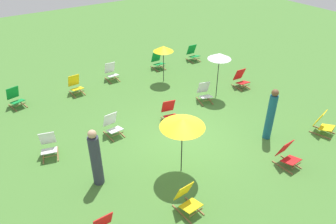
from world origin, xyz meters
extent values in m
plane|color=#477A33|center=(0.00, 0.00, 0.00)|extent=(40.00, 40.00, 0.00)
cube|color=olive|center=(-2.20, 1.64, 0.02)|extent=(0.08, 0.76, 0.04)
cube|color=olive|center=(-1.76, 1.67, 0.02)|extent=(0.08, 0.76, 0.04)
cube|color=white|center=(-1.98, 1.55, 0.27)|extent=(0.51, 0.46, 0.13)
cube|color=white|center=(-2.00, 1.85, 0.55)|extent=(0.49, 0.28, 0.57)
cylinder|color=olive|center=(-1.97, 1.35, 0.20)|extent=(0.44, 0.06, 0.03)
cube|color=olive|center=(1.57, -2.78, 0.02)|extent=(0.07, 0.76, 0.04)
cube|color=olive|center=(2.01, -2.76, 0.02)|extent=(0.07, 0.76, 0.04)
cube|color=red|center=(1.80, -2.87, 0.27)|extent=(0.50, 0.45, 0.13)
cube|color=red|center=(1.78, -2.57, 0.55)|extent=(0.49, 0.27, 0.57)
cylinder|color=olive|center=(1.81, -3.07, 0.20)|extent=(0.44, 0.05, 0.03)
cube|color=red|center=(-3.97, -2.04, 0.55)|extent=(0.49, 0.26, 0.57)
cube|color=olive|center=(4.04, -2.39, 0.02)|extent=(0.26, 0.74, 0.04)
cube|color=olive|center=(4.46, -2.26, 0.02)|extent=(0.26, 0.74, 0.04)
cube|color=yellow|center=(4.27, -2.42, 0.27)|extent=(0.59, 0.56, 0.13)
cube|color=yellow|center=(4.19, -2.14, 0.55)|extent=(0.53, 0.38, 0.57)
cylinder|color=olive|center=(4.33, -2.62, 0.20)|extent=(0.43, 0.16, 0.03)
cube|color=olive|center=(4.12, 1.84, 0.02)|extent=(0.09, 0.76, 0.04)
cube|color=olive|center=(4.56, 1.81, 0.02)|extent=(0.09, 0.76, 0.04)
cube|color=red|center=(4.34, 1.72, 0.27)|extent=(0.51, 0.47, 0.13)
cube|color=red|center=(4.36, 2.02, 0.55)|extent=(0.50, 0.28, 0.57)
cylinder|color=olive|center=(4.32, 1.52, 0.20)|extent=(0.44, 0.06, 0.03)
cube|color=olive|center=(1.97, 1.80, 0.02)|extent=(0.25, 0.74, 0.04)
cube|color=olive|center=(2.39, 1.68, 0.02)|extent=(0.25, 0.74, 0.04)
cube|color=white|center=(2.16, 1.64, 0.27)|extent=(0.58, 0.55, 0.13)
cube|color=white|center=(2.24, 1.93, 0.55)|extent=(0.53, 0.37, 0.57)
cylinder|color=olive|center=(2.10, 1.45, 0.20)|extent=(0.43, 0.15, 0.03)
cube|color=olive|center=(-4.61, 5.53, 0.02)|extent=(0.20, 0.75, 0.04)
cube|color=olive|center=(-4.18, 5.63, 0.02)|extent=(0.20, 0.75, 0.04)
cube|color=#148C38|center=(-4.37, 5.48, 0.27)|extent=(0.56, 0.53, 0.13)
cube|color=#148C38|center=(-4.44, 5.77, 0.55)|extent=(0.52, 0.35, 0.57)
cylinder|color=olive|center=(-4.33, 5.28, 0.20)|extent=(0.44, 0.12, 0.03)
cube|color=olive|center=(2.12, 5.63, 0.02)|extent=(0.07, 0.76, 0.04)
cube|color=olive|center=(2.55, 5.61, 0.02)|extent=(0.07, 0.76, 0.04)
cube|color=#148C38|center=(2.33, 5.52, 0.27)|extent=(0.50, 0.45, 0.13)
cube|color=#148C38|center=(2.34, 5.82, 0.55)|extent=(0.49, 0.27, 0.57)
cylinder|color=olive|center=(2.32, 5.32, 0.20)|extent=(0.44, 0.05, 0.03)
cube|color=olive|center=(-4.39, 1.80, 0.02)|extent=(0.24, 0.74, 0.04)
cube|color=olive|center=(-3.97, 1.69, 0.02)|extent=(0.24, 0.74, 0.04)
cube|color=white|center=(-4.21, 1.65, 0.27)|extent=(0.58, 0.54, 0.13)
cube|color=white|center=(-4.13, 1.94, 0.55)|extent=(0.53, 0.37, 0.57)
cylinder|color=olive|center=(-4.26, 1.46, 0.20)|extent=(0.43, 0.14, 0.03)
cube|color=olive|center=(-2.04, -2.52, 0.02)|extent=(0.09, 0.76, 0.04)
cube|color=olive|center=(-1.60, -2.49, 0.02)|extent=(0.09, 0.76, 0.04)
cube|color=yellow|center=(-1.81, -2.60, 0.27)|extent=(0.51, 0.47, 0.13)
cube|color=yellow|center=(-1.83, -2.31, 0.55)|extent=(0.50, 0.28, 0.57)
cylinder|color=olive|center=(-1.79, -2.80, 0.20)|extent=(0.44, 0.06, 0.03)
cube|color=olive|center=(-0.07, 1.33, 0.02)|extent=(0.21, 0.75, 0.04)
cube|color=olive|center=(0.36, 1.23, 0.02)|extent=(0.21, 0.75, 0.04)
cube|color=red|center=(0.12, 1.18, 0.27)|extent=(0.57, 0.53, 0.13)
cube|color=red|center=(0.19, 1.47, 0.55)|extent=(0.52, 0.35, 0.57)
cylinder|color=olive|center=(0.08, 0.99, 0.20)|extent=(0.43, 0.13, 0.03)
cube|color=olive|center=(4.20, 5.46, 0.02)|extent=(0.08, 0.76, 0.04)
cube|color=olive|center=(4.64, 5.43, 0.02)|extent=(0.08, 0.76, 0.04)
cube|color=#148C38|center=(4.41, 5.35, 0.27)|extent=(0.51, 0.46, 0.13)
cube|color=#148C38|center=(4.43, 5.65, 0.55)|extent=(0.49, 0.28, 0.57)
cylinder|color=olive|center=(4.40, 5.15, 0.20)|extent=(0.44, 0.06, 0.03)
cube|color=olive|center=(-2.23, 5.31, 0.02)|extent=(0.06, 0.76, 0.04)
cube|color=olive|center=(-1.79, 5.32, 0.02)|extent=(0.06, 0.76, 0.04)
cube|color=yellow|center=(-2.01, 5.21, 0.27)|extent=(0.49, 0.45, 0.13)
cube|color=yellow|center=(-2.02, 5.51, 0.55)|extent=(0.49, 0.26, 0.57)
cylinder|color=olive|center=(-2.00, 5.01, 0.20)|extent=(0.44, 0.04, 0.03)
cube|color=olive|center=(-0.39, 5.69, 0.02)|extent=(0.06, 0.76, 0.04)
cube|color=olive|center=(0.05, 5.67, 0.02)|extent=(0.06, 0.76, 0.04)
cube|color=white|center=(-0.17, 5.58, 0.27)|extent=(0.50, 0.45, 0.13)
cube|color=white|center=(-0.16, 5.88, 0.55)|extent=(0.49, 0.26, 0.57)
cylinder|color=olive|center=(-0.18, 5.38, 0.20)|extent=(0.44, 0.04, 0.03)
cylinder|color=black|center=(1.78, 4.27, 0.84)|extent=(0.03, 0.03, 1.68)
cone|color=yellow|center=(1.78, 4.27, 1.58)|extent=(0.91, 0.91, 0.24)
cylinder|color=black|center=(-1.09, -1.16, 0.93)|extent=(0.03, 0.03, 1.87)
cone|color=yellow|center=(-1.09, -1.16, 1.76)|extent=(1.28, 1.28, 0.26)
cylinder|color=black|center=(2.88, 1.83, 0.96)|extent=(0.03, 0.03, 1.91)
cone|color=white|center=(2.88, 1.83, 1.82)|extent=(0.96, 0.96, 0.24)
cylinder|color=#195972|center=(2.39, -1.41, 0.83)|extent=(0.37, 0.37, 1.66)
sphere|color=brown|center=(2.39, -1.41, 1.77)|extent=(0.24, 0.24, 0.24)
cylinder|color=#333847|center=(-3.35, -0.24, 0.81)|extent=(0.43, 0.43, 1.61)
sphere|color=tan|center=(-3.35, -0.24, 1.72)|extent=(0.24, 0.24, 0.24)
camera|label=1|loc=(-5.40, -6.97, 6.62)|focal=33.93mm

